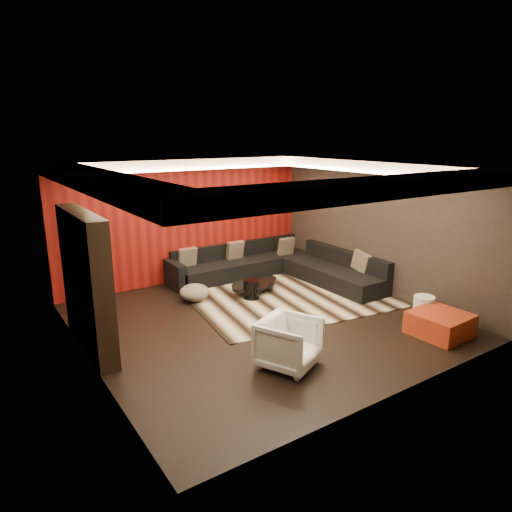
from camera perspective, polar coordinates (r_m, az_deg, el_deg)
floor at (r=8.44m, az=0.57°, el=-8.15°), size 6.00×6.00×0.02m
ceiling at (r=7.78m, az=0.63°, el=11.33°), size 6.00×6.00×0.02m
wall_back at (r=10.56m, az=-8.67°, el=4.42°), size 6.00×0.02×2.80m
wall_left at (r=6.82m, az=-20.79°, el=-2.23°), size 0.02×6.00×2.80m
wall_right at (r=9.96m, az=15.08°, el=3.44°), size 0.02×6.00×2.80m
red_feature_wall at (r=10.52m, az=-8.58°, el=4.38°), size 5.98×0.05×2.78m
soffit_back at (r=10.12m, az=-8.20°, el=11.35°), size 6.00×0.60×0.22m
soffit_front at (r=5.77m, az=16.09°, el=8.29°), size 6.00×0.60×0.22m
soffit_left at (r=6.65m, az=-19.21°, el=8.86°), size 0.60×4.80×0.22m
soffit_right at (r=9.57m, az=14.35°, el=10.84°), size 0.60×4.80×0.22m
cove_back at (r=9.82m, az=-7.30°, el=10.75°), size 4.80×0.08×0.04m
cove_front at (r=6.00m, az=13.55°, el=7.83°), size 4.80×0.08×0.04m
cove_left at (r=6.75m, az=-16.33°, el=8.40°), size 0.08×4.80×0.04m
cove_right at (r=9.32m, az=12.89°, el=10.28°), size 0.08×4.80×0.04m
tv_surround at (r=7.50m, az=-20.47°, el=-3.08°), size 0.30×2.00×2.20m
tv_screen at (r=7.44m, az=-19.52°, el=-0.33°), size 0.04×1.30×0.80m
tv_shelf at (r=7.66m, az=-19.03°, el=-5.74°), size 0.04×1.60×0.04m
rug at (r=9.58m, az=4.34°, el=-5.18°), size 4.37×3.52×0.02m
coffee_table at (r=9.85m, az=-0.19°, el=-3.85°), size 1.59×1.59×0.21m
drum_stool at (r=9.41m, az=-0.58°, el=-4.18°), size 0.42×0.42×0.39m
striped_pouf at (r=9.40m, az=-7.70°, el=-4.54°), size 0.67×0.67×0.33m
white_side_table at (r=8.91m, az=20.20°, el=-6.16°), size 0.43×0.43×0.46m
orange_ottoman at (r=8.41m, az=22.00°, el=-7.88°), size 0.91×0.91×0.38m
armchair at (r=6.76m, az=4.15°, el=-10.82°), size 1.05×1.06×0.73m
sectional_sofa at (r=10.73m, az=2.62°, el=-1.51°), size 3.65×3.50×0.75m
throw_pillows at (r=10.62m, az=1.34°, el=0.33°), size 3.26×2.80×0.50m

